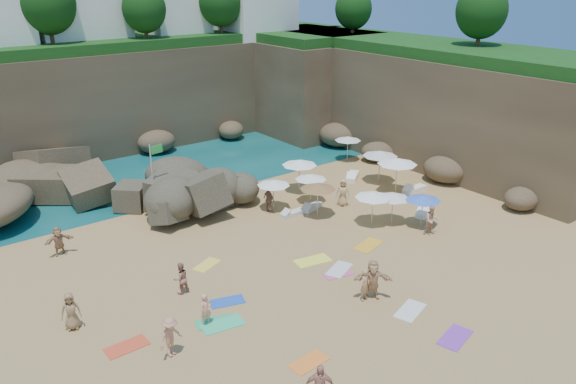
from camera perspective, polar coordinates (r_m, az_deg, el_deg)
ground at (r=29.61m, az=0.45°, el=-6.16°), size 120.00×120.00×0.00m
seawater at (r=54.95m, az=-19.20°, el=5.78°), size 120.00×120.00×0.00m
cliff_back at (r=50.12m, az=-15.67°, el=9.47°), size 44.00×8.00×8.00m
cliff_right at (r=46.39m, az=13.21°, el=8.78°), size 8.00×30.00×8.00m
cliff_corner at (r=53.37m, az=1.75°, el=10.93°), size 10.00×12.00×8.00m
clifftop_buildings at (r=50.33m, az=-15.84°, el=17.85°), size 28.48×9.48×7.00m
clifftop_trees at (r=45.40m, az=-10.44°, el=18.00°), size 35.60×23.82×4.40m
rock_outcrop at (r=35.92m, az=-10.03°, el=-1.36°), size 8.39×7.34×2.80m
flag_pole at (r=34.13m, az=-13.45°, el=2.19°), size 0.85×0.19×4.40m
parasol_0 at (r=37.03m, az=1.17°, el=3.01°), size 2.32×2.32×2.20m
parasol_1 at (r=35.27m, az=2.33°, el=1.53°), size 1.98×1.98×1.87m
parasol_2 at (r=43.70m, az=6.11°, el=5.43°), size 2.03×2.03×1.92m
parasol_5 at (r=34.17m, az=-1.49°, el=0.93°), size 2.02×2.02×1.91m
parasol_6 at (r=33.25m, az=3.05°, el=0.56°), size 2.17×2.17×2.06m
parasol_7 at (r=39.17m, az=9.34°, el=3.89°), size 2.42×2.42×2.29m
parasol_8 at (r=32.88m, az=10.65°, el=-0.38°), size 1.96×1.96×1.86m
parasol_9 at (r=32.44m, az=8.65°, el=-0.30°), size 2.12×2.12×2.00m
parasol_10 at (r=32.79m, az=13.58°, el=-0.57°), size 2.03×2.03×1.92m
parasol_11 at (r=37.23m, az=11.06°, el=3.09°), size 2.59×2.59×2.45m
lounger_0 at (r=35.57m, az=-6.17°, el=-1.13°), size 1.82×0.65×0.28m
lounger_1 at (r=34.82m, az=2.45°, el=-1.56°), size 1.73×1.01×0.26m
lounger_2 at (r=40.25m, az=6.59°, el=1.60°), size 1.97×1.73×0.31m
lounger_3 at (r=33.92m, az=0.50°, el=-2.19°), size 1.63×0.59×0.25m
lounger_4 at (r=38.57m, az=12.73°, el=0.28°), size 1.85×0.65×0.29m
lounger_5 at (r=35.10m, az=13.69°, el=-1.96°), size 1.92×1.28×0.28m
towel_2 at (r=22.10m, az=2.15°, el=-16.89°), size 1.60×0.89×0.03m
towel_3 at (r=24.19m, az=-6.65°, el=-13.22°), size 1.89×1.16×0.03m
towel_4 at (r=28.80m, az=2.52°, el=-6.98°), size 1.97×1.24×0.03m
towel_5 at (r=28.11m, az=5.22°, el=-7.83°), size 1.83×1.41×0.03m
towel_6 at (r=24.26m, az=16.61°, el=-13.97°), size 1.90×1.27×0.03m
towel_7 at (r=23.69m, az=-16.06°, el=-14.87°), size 1.68×0.86×0.03m
towel_8 at (r=25.64m, az=-6.21°, el=-11.00°), size 1.71×1.18×0.03m
towel_9 at (r=27.72m, az=5.12°, el=-8.28°), size 1.58×1.01×0.03m
towel_10 at (r=30.62m, az=8.17°, el=-5.38°), size 1.99×1.36×0.03m
towel_11 at (r=24.38m, az=-7.50°, el=-12.97°), size 1.71×1.17×0.03m
towel_12 at (r=28.69m, az=-8.24°, el=-7.33°), size 1.65×1.28×0.03m
towel_13 at (r=25.45m, az=12.30°, el=-11.68°), size 1.89×1.34×0.03m
person_stand_0 at (r=23.89m, az=-8.34°, el=-11.76°), size 0.58×0.42×1.45m
person_stand_1 at (r=26.21m, az=-10.84°, el=-8.60°), size 0.76×0.60×1.53m
person_stand_2 at (r=36.27m, az=-9.44°, el=0.25°), size 1.10×0.78×1.58m
person_stand_3 at (r=34.04m, az=-1.94°, el=-0.78°), size 0.44×1.01×1.70m
person_stand_4 at (r=35.22m, az=5.61°, el=-0.05°), size 0.92×0.95×1.75m
person_stand_5 at (r=31.37m, az=-22.27°, el=-4.62°), size 1.47×0.45×1.58m
person_stand_6 at (r=26.33m, az=8.40°, el=-8.38°), size 0.48×0.60×1.44m
person_lie_0 at (r=22.73m, az=-11.72°, el=-15.50°), size 1.48×1.88×0.44m
person_lie_2 at (r=25.30m, az=-21.01°, el=-12.42°), size 1.23×1.78×0.43m
person_lie_3 at (r=25.94m, az=8.51°, el=-10.11°), size 2.49×2.51×0.49m
person_lie_4 at (r=25.78m, az=7.77°, el=-10.46°), size 0.86×1.57×0.36m
person_lie_5 at (r=32.46m, az=14.30°, el=-3.66°), size 1.50×1.85×0.63m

